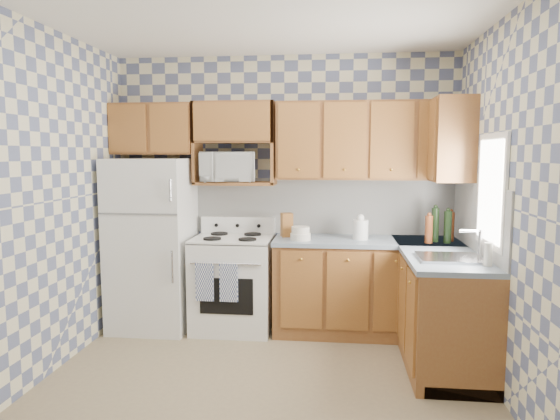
# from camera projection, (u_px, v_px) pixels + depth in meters

# --- Properties ---
(floor) EXTENTS (3.40, 3.40, 0.00)m
(floor) POSITION_uv_depth(u_px,v_px,m) (262.00, 391.00, 3.65)
(floor) COLOR #826F55
(floor) RESTS_ON ground
(back_wall) EXTENTS (3.40, 0.02, 2.70)m
(back_wall) POSITION_uv_depth(u_px,v_px,m) (284.00, 191.00, 5.08)
(back_wall) COLOR slate
(back_wall) RESTS_ON ground
(right_wall) EXTENTS (0.02, 3.20, 2.70)m
(right_wall) POSITION_uv_depth(u_px,v_px,m) (514.00, 211.00, 3.31)
(right_wall) COLOR slate
(right_wall) RESTS_ON ground
(backsplash_back) EXTENTS (2.60, 0.02, 0.56)m
(backsplash_back) POSITION_uv_depth(u_px,v_px,m) (323.00, 206.00, 5.04)
(backsplash_back) COLOR white
(backsplash_back) RESTS_ON back_wall
(backsplash_right) EXTENTS (0.02, 1.60, 0.56)m
(backsplash_right) POSITION_uv_depth(u_px,v_px,m) (478.00, 218.00, 4.12)
(backsplash_right) COLOR white
(backsplash_right) RESTS_ON right_wall
(refrigerator) EXTENTS (0.75, 0.70, 1.68)m
(refrigerator) POSITION_uv_depth(u_px,v_px,m) (153.00, 244.00, 4.93)
(refrigerator) COLOR white
(refrigerator) RESTS_ON floor
(stove_body) EXTENTS (0.76, 0.65, 0.90)m
(stove_body) POSITION_uv_depth(u_px,v_px,m) (233.00, 284.00, 4.91)
(stove_body) COLOR white
(stove_body) RESTS_ON floor
(cooktop) EXTENTS (0.76, 0.65, 0.02)m
(cooktop) POSITION_uv_depth(u_px,v_px,m) (233.00, 238.00, 4.86)
(cooktop) COLOR silver
(cooktop) RESTS_ON stove_body
(backguard) EXTENTS (0.76, 0.08, 0.17)m
(backguard) POSITION_uv_depth(u_px,v_px,m) (238.00, 225.00, 5.12)
(backguard) COLOR white
(backguard) RESTS_ON cooktop
(dish_towel_left) EXTENTS (0.17, 0.02, 0.35)m
(dish_towel_left) POSITION_uv_depth(u_px,v_px,m) (205.00, 282.00, 4.58)
(dish_towel_left) COLOR navy
(dish_towel_left) RESTS_ON stove_body
(dish_towel_right) EXTENTS (0.17, 0.02, 0.35)m
(dish_towel_right) POSITION_uv_depth(u_px,v_px,m) (229.00, 283.00, 4.55)
(dish_towel_right) COLOR navy
(dish_towel_right) RESTS_ON stove_body
(base_cabinets_back) EXTENTS (1.75, 0.60, 0.88)m
(base_cabinets_back) POSITION_uv_depth(u_px,v_px,m) (366.00, 288.00, 4.80)
(base_cabinets_back) COLOR brown
(base_cabinets_back) RESTS_ON floor
(base_cabinets_right) EXTENTS (0.60, 1.60, 0.88)m
(base_cabinets_right) POSITION_uv_depth(u_px,v_px,m) (438.00, 306.00, 4.24)
(base_cabinets_right) COLOR brown
(base_cabinets_right) RESTS_ON floor
(countertop_back) EXTENTS (1.77, 0.63, 0.04)m
(countertop_back) POSITION_uv_depth(u_px,v_px,m) (367.00, 241.00, 4.74)
(countertop_back) COLOR slate
(countertop_back) RESTS_ON base_cabinets_back
(countertop_right) EXTENTS (0.63, 1.60, 0.04)m
(countertop_right) POSITION_uv_depth(u_px,v_px,m) (440.00, 253.00, 4.19)
(countertop_right) COLOR slate
(countertop_right) RESTS_ON base_cabinets_right
(upper_cabinets_back) EXTENTS (1.75, 0.33, 0.74)m
(upper_cabinets_back) POSITION_uv_depth(u_px,v_px,m) (368.00, 141.00, 4.77)
(upper_cabinets_back) COLOR brown
(upper_cabinets_back) RESTS_ON back_wall
(upper_cabinets_fridge) EXTENTS (0.82, 0.33, 0.50)m
(upper_cabinets_fridge) POSITION_uv_depth(u_px,v_px,m) (155.00, 129.00, 4.99)
(upper_cabinets_fridge) COLOR brown
(upper_cabinets_fridge) RESTS_ON back_wall
(upper_cabinets_right) EXTENTS (0.33, 0.70, 0.74)m
(upper_cabinets_right) POSITION_uv_depth(u_px,v_px,m) (449.00, 140.00, 4.51)
(upper_cabinets_right) COLOR brown
(upper_cabinets_right) RESTS_ON right_wall
(microwave_shelf) EXTENTS (0.80, 0.33, 0.03)m
(microwave_shelf) POSITION_uv_depth(u_px,v_px,m) (236.00, 183.00, 4.96)
(microwave_shelf) COLOR brown
(microwave_shelf) RESTS_ON back_wall
(microwave) EXTENTS (0.59, 0.45, 0.30)m
(microwave) POSITION_uv_depth(u_px,v_px,m) (228.00, 167.00, 4.95)
(microwave) COLOR white
(microwave) RESTS_ON microwave_shelf
(sink) EXTENTS (0.48, 0.40, 0.03)m
(sink) POSITION_uv_depth(u_px,v_px,m) (450.00, 258.00, 3.84)
(sink) COLOR #B7B7BC
(sink) RESTS_ON countertop_right
(window) EXTENTS (0.02, 0.66, 0.86)m
(window) POSITION_uv_depth(u_px,v_px,m) (491.00, 191.00, 3.75)
(window) COLOR silver
(window) RESTS_ON right_wall
(bottle_0) EXTENTS (0.07, 0.07, 0.31)m
(bottle_0) POSITION_uv_depth(u_px,v_px,m) (435.00, 225.00, 4.58)
(bottle_0) COLOR black
(bottle_0) RESTS_ON countertop_back
(bottle_1) EXTENTS (0.07, 0.07, 0.29)m
(bottle_1) POSITION_uv_depth(u_px,v_px,m) (448.00, 227.00, 4.51)
(bottle_1) COLOR black
(bottle_1) RESTS_ON countertop_back
(bottle_2) EXTENTS (0.07, 0.07, 0.27)m
(bottle_2) POSITION_uv_depth(u_px,v_px,m) (450.00, 227.00, 4.61)
(bottle_2) COLOR #622D15
(bottle_2) RESTS_ON countertop_back
(bottle_3) EXTENTS (0.07, 0.07, 0.25)m
(bottle_3) POSITION_uv_depth(u_px,v_px,m) (429.00, 229.00, 4.51)
(bottle_3) COLOR #622D15
(bottle_3) RESTS_ON countertop_back
(knife_block) EXTENTS (0.13, 0.13, 0.23)m
(knife_block) POSITION_uv_depth(u_px,v_px,m) (287.00, 225.00, 4.87)
(knife_block) COLOR brown
(knife_block) RESTS_ON countertop_back
(electric_kettle) EXTENTS (0.15, 0.15, 0.19)m
(electric_kettle) POSITION_uv_depth(u_px,v_px,m) (360.00, 230.00, 4.72)
(electric_kettle) COLOR white
(electric_kettle) RESTS_ON countertop_back
(food_containers) EXTENTS (0.19, 0.19, 0.13)m
(food_containers) POSITION_uv_depth(u_px,v_px,m) (301.00, 233.00, 4.68)
(food_containers) COLOR silver
(food_containers) RESTS_ON countertop_back
(soap_bottle) EXTENTS (0.06, 0.06, 0.17)m
(soap_bottle) POSITION_uv_depth(u_px,v_px,m) (488.00, 254.00, 3.60)
(soap_bottle) COLOR silver
(soap_bottle) RESTS_ON countertop_right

